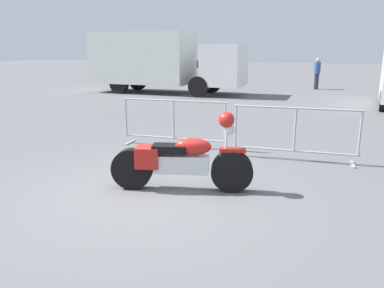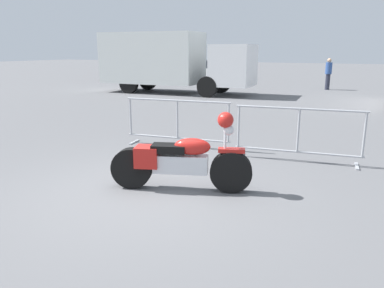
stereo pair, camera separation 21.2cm
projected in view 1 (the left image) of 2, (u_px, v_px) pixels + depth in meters
ground_plane at (148, 194)px, 5.73m from camera, size 120.00×120.00×0.00m
motorcycle at (181, 161)px, 5.79m from camera, size 2.15×0.90×1.25m
crowd_barrier_near at (174, 123)px, 8.38m from camera, size 2.43×0.72×1.07m
crowd_barrier_far at (295, 133)px, 7.32m from camera, size 2.43×0.72×1.07m
box_truck at (159, 60)px, 18.66m from camera, size 7.82×2.70×2.98m
parked_car_maroon at (135, 68)px, 28.33m from camera, size 2.24×4.60×1.51m
parked_car_blue at (168, 69)px, 27.27m from camera, size 2.23×4.56×1.50m
parked_car_white at (201, 71)px, 25.84m from camera, size 2.12×4.35×1.43m
pedestrian at (317, 72)px, 20.63m from camera, size 0.39×0.39×1.69m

